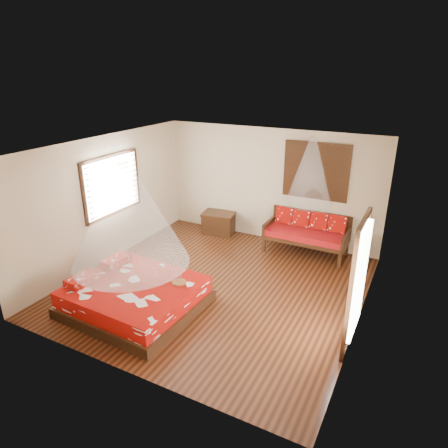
{
  "coord_description": "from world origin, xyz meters",
  "views": [
    {
      "loc": [
        3.38,
        -6.18,
        4.15
      ],
      "look_at": [
        -0.1,
        0.51,
        1.15
      ],
      "focal_mm": 32.0,
      "sensor_mm": 36.0,
      "label": 1
    }
  ],
  "objects": [
    {
      "name": "mosquito_net_main",
      "position": [
        -0.93,
        -1.39,
        1.85
      ],
      "size": [
        2.02,
        2.02,
        1.8
      ],
      "primitive_type": "cone",
      "color": "white",
      "rests_on": "ceiling"
    },
    {
      "name": "bed",
      "position": [
        -0.95,
        -1.39,
        0.25
      ],
      "size": [
        2.29,
        2.09,
        0.65
      ],
      "rotation": [
        0.0,
        0.0,
        -0.04
      ],
      "color": "black",
      "rests_on": "floor"
    },
    {
      "name": "storage_chest",
      "position": [
        -1.26,
        2.45,
        0.29
      ],
      "size": [
        0.91,
        0.73,
        0.57
      ],
      "rotation": [
        0.0,
        0.0,
        0.16
      ],
      "color": "black",
      "rests_on": "floor"
    },
    {
      "name": "daybed",
      "position": [
        1.13,
        2.39,
        0.52
      ],
      "size": [
        1.9,
        0.85,
        0.97
      ],
      "color": "black",
      "rests_on": "floor"
    },
    {
      "name": "shutter_panel",
      "position": [
        1.13,
        2.72,
        1.9
      ],
      "size": [
        1.52,
        0.06,
        1.32
      ],
      "color": "black",
      "rests_on": "wall_back"
    },
    {
      "name": "room",
      "position": [
        0.0,
        0.0,
        1.4
      ],
      "size": [
        5.54,
        5.54,
        2.84
      ],
      "color": "black",
      "rests_on": "ground"
    },
    {
      "name": "window_left",
      "position": [
        -2.71,
        0.2,
        1.7
      ],
      "size": [
        0.1,
        1.74,
        1.34
      ],
      "color": "black",
      "rests_on": "wall_left"
    },
    {
      "name": "wine_tray",
      "position": [
        -0.25,
        -0.97,
        0.55
      ],
      "size": [
        0.26,
        0.26,
        0.21
      ],
      "rotation": [
        0.0,
        0.0,
        -0.17
      ],
      "color": "brown",
      "rests_on": "bed"
    },
    {
      "name": "mosquito_net_daybed",
      "position": [
        1.13,
        2.25,
        2.0
      ],
      "size": [
        1.02,
        1.02,
        1.5
      ],
      "primitive_type": "cone",
      "color": "white",
      "rests_on": "ceiling"
    },
    {
      "name": "glazed_door",
      "position": [
        2.72,
        -0.6,
        1.07
      ],
      "size": [
        0.08,
        1.02,
        2.16
      ],
      "color": "black",
      "rests_on": "floor"
    }
  ]
}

